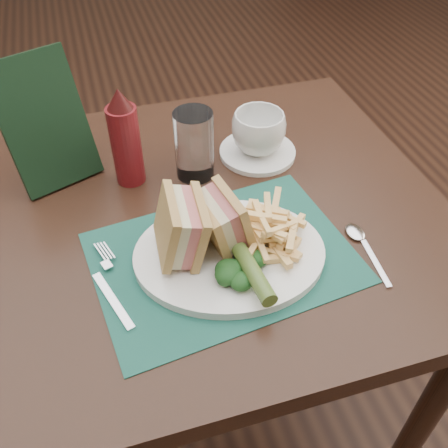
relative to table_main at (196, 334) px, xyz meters
name	(u,v)px	position (x,y,z in m)	size (l,w,h in m)	color
floor	(165,278)	(0.00, 0.50, -0.38)	(7.00, 7.00, 0.00)	black
table_main	(196,334)	(0.00, 0.00, 0.00)	(0.90, 0.75, 0.75)	black
placemat	(223,257)	(0.03, -0.12, 0.38)	(0.40, 0.29, 0.00)	#195144
plate	(229,254)	(0.04, -0.13, 0.38)	(0.30, 0.24, 0.01)	white
sandwich_half_a	(167,229)	(-0.05, -0.11, 0.44)	(0.06, 0.10, 0.09)	tan
sandwich_half_b	(210,223)	(0.01, -0.11, 0.44)	(0.06, 0.09, 0.08)	tan
kale_garnish	(244,271)	(0.04, -0.18, 0.41)	(0.11, 0.08, 0.03)	#143816
pickle_spear	(252,271)	(0.05, -0.19, 0.41)	(0.02, 0.02, 0.12)	#436024
fries_pile	(266,223)	(0.10, -0.11, 0.42)	(0.18, 0.20, 0.06)	#FDD17E
fork	(110,283)	(-0.15, -0.13, 0.38)	(0.03, 0.17, 0.01)	silver
spoon	(368,250)	(0.25, -0.18, 0.38)	(0.03, 0.15, 0.01)	silver
saucer	(257,152)	(0.17, 0.12, 0.38)	(0.15, 0.15, 0.01)	white
coffee_cup	(259,133)	(0.17, 0.12, 0.43)	(0.10, 0.10, 0.08)	white
drinking_glass	(194,145)	(0.04, 0.10, 0.44)	(0.07, 0.07, 0.13)	white
ketchup_bottle	(125,137)	(-0.08, 0.12, 0.47)	(0.05, 0.05, 0.19)	maroon
check_presenter	(45,123)	(-0.21, 0.17, 0.49)	(0.14, 0.02, 0.24)	black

